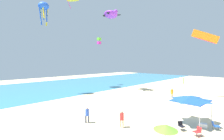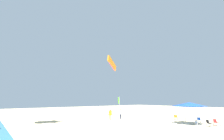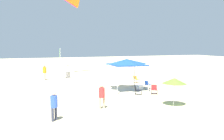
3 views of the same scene
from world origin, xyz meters
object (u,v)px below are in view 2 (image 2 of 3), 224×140
object	(u,v)px
cooler_box	(197,122)
person_kite_handler	(110,114)
canopy_tent	(189,105)
folding_chair_facing_ocean	(176,117)
folding_chair_near_cooler	(209,123)
banner_flag	(119,106)
person_beachcomber	(120,113)
kite_parafoil_orange	(112,64)
folding_chair_left_of_tent	(199,120)
folding_chair_right_of_tent	(216,122)

from	to	relation	value
cooler_box	person_kite_handler	distance (m)	12.99
canopy_tent	folding_chair_facing_ocean	distance (m)	5.43
folding_chair_near_cooler	banner_flag	size ratio (longest dim) A/B	0.21
canopy_tent	person_beachcomber	xyz separation A→B (m)	(11.07, 3.37, -1.68)
folding_chair_facing_ocean	banner_flag	bearing A→B (deg)	27.78
folding_chair_near_cooler	person_kite_handler	world-z (taller)	person_kite_handler
folding_chair_facing_ocean	kite_parafoil_orange	bearing A→B (deg)	4.46
folding_chair_near_cooler	cooler_box	distance (m)	2.57
folding_chair_left_of_tent	person_beachcomber	size ratio (longest dim) A/B	0.47
banner_flag	person_beachcomber	distance (m)	2.01
folding_chair_near_cooler	canopy_tent	bearing A→B (deg)	30.93
folding_chair_facing_ocean	person_beachcomber	bearing A→B (deg)	18.82
folding_chair_left_of_tent	person_kite_handler	world-z (taller)	person_kite_handler
folding_chair_right_of_tent	person_beachcomber	world-z (taller)	person_beachcomber
person_kite_handler	kite_parafoil_orange	size ratio (longest dim) A/B	0.45
canopy_tent	person_kite_handler	bearing A→B (deg)	32.52
folding_chair_facing_ocean	kite_parafoil_orange	size ratio (longest dim) A/B	0.20
cooler_box	person_beachcomber	distance (m)	12.24
folding_chair_near_cooler	folding_chair_facing_ocean	bearing A→B (deg)	6.42
folding_chair_near_cooler	folding_chair_left_of_tent	xyz separation A→B (m)	(2.25, -2.34, 0.00)
folding_chair_left_of_tent	folding_chair_facing_ocean	bearing A→B (deg)	-38.46
folding_chair_right_of_tent	kite_parafoil_orange	distance (m)	20.64
folding_chair_right_of_tent	folding_chair_left_of_tent	size ratio (longest dim) A/B	1.00
folding_chair_left_of_tent	folding_chair_right_of_tent	bearing A→B (deg)	134.09
banner_flag	folding_chair_left_of_tent	bearing A→B (deg)	-146.19
folding_chair_facing_ocean	banner_flag	distance (m)	9.90
folding_chair_near_cooler	person_kite_handler	size ratio (longest dim) A/B	0.43
cooler_box	person_kite_handler	world-z (taller)	person_kite_handler
person_kite_handler	cooler_box	bearing A→B (deg)	-131.86
person_beachcomber	folding_chair_left_of_tent	bearing A→B (deg)	93.77
cooler_box	folding_chair_facing_ocean	bearing A→B (deg)	-21.78
banner_flag	kite_parafoil_orange	world-z (taller)	kite_parafoil_orange
canopy_tent	person_kite_handler	world-z (taller)	canopy_tent
folding_chair_left_of_tent	folding_chair_near_cooler	bearing A→B (deg)	105.41
folding_chair_facing_ocean	folding_chair_left_of_tent	size ratio (longest dim) A/B	1.00
canopy_tent	banner_flag	size ratio (longest dim) A/B	0.92
cooler_box	kite_parafoil_orange	size ratio (longest dim) A/B	0.17
folding_chair_near_cooler	banner_flag	bearing A→B (deg)	52.13
kite_parafoil_orange	person_beachcomber	bearing A→B (deg)	-132.77
folding_chair_right_of_tent	banner_flag	distance (m)	14.20
canopy_tent	folding_chair_right_of_tent	world-z (taller)	canopy_tent
canopy_tent	folding_chair_near_cooler	xyz separation A→B (m)	(-2.34, 0.06, -2.24)
person_kite_handler	folding_chair_near_cooler	bearing A→B (deg)	-141.73
folding_chair_right_of_tent	banner_flag	xyz separation A→B (m)	(12.73, 6.02, 1.88)
cooler_box	person_beachcomber	xyz separation A→B (m)	(11.27, 4.71, 0.83)
canopy_tent	folding_chair_facing_ocean	world-z (taller)	canopy_tent
canopy_tent	kite_parafoil_orange	distance (m)	17.03
folding_chair_left_of_tent	person_kite_handler	size ratio (longest dim) A/B	0.43
canopy_tent	banner_flag	distance (m)	11.07
folding_chair_left_of_tent	banner_flag	bearing A→B (deg)	5.34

